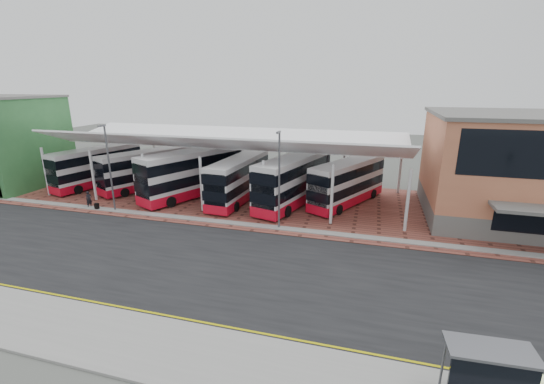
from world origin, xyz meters
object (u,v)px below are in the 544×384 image
object	(u,v)px
bus_3	(239,179)
pedestrian	(89,199)
bus_4	(294,180)
bus_shelter	(498,376)
bus_2	(192,174)
bus_5	(348,183)
bus_1	(146,170)
bus_0	(97,167)

from	to	relation	value
bus_3	pedestrian	size ratio (longest dim) A/B	6.57
bus_4	bus_shelter	xyz separation A→B (m)	(12.12, -21.53, -0.77)
bus_2	pedestrian	distance (m)	10.11
bus_5	pedestrian	distance (m)	25.09
bus_3	bus_5	distance (m)	10.85
bus_5	pedestrian	bearing A→B (deg)	-135.20
bus_shelter	bus_4	bearing A→B (deg)	116.29
bus_4	bus_5	size ratio (longest dim) A/B	1.14
bus_2	pedestrian	world-z (taller)	bus_2
bus_5	pedestrian	world-z (taller)	bus_5
bus_1	bus_shelter	world-z (taller)	bus_1
bus_5	bus_shelter	bearing A→B (deg)	-46.72
bus_5	bus_0	bearing A→B (deg)	-151.74
bus_0	pedestrian	distance (m)	8.57
bus_0	bus_shelter	size ratio (longest dim) A/B	3.51
bus_4	bus_5	distance (m)	5.28
bus_shelter	pedestrian	bearing A→B (deg)	150.98
pedestrian	bus_shelter	distance (m)	34.25
bus_3	bus_5	xyz separation A→B (m)	(10.69, 1.83, -0.03)
bus_0	bus_2	bearing A→B (deg)	10.67
bus_3	bus_4	xyz separation A→B (m)	(5.62, 0.40, 0.21)
bus_4	pedestrian	xyz separation A→B (m)	(-18.67, -6.55, -1.55)
bus_3	bus_5	world-z (taller)	bus_3
bus_4	pedestrian	bearing A→B (deg)	-145.21
bus_3	bus_4	distance (m)	5.63
bus_2	bus_shelter	distance (m)	31.17
bus_1	bus_3	size ratio (longest dim) A/B	0.97
bus_2	bus_5	distance (m)	15.98
pedestrian	bus_shelter	xyz separation A→B (m)	(30.79, -14.98, 0.79)
bus_3	bus_4	bearing A→B (deg)	7.90
bus_0	bus_3	distance (m)	17.88
bus_5	bus_4	bearing A→B (deg)	-138.06
bus_1	bus_shelter	xyz separation A→B (m)	(29.32, -22.29, -0.53)
bus_1	bus_4	distance (m)	17.22
bus_1	bus_2	distance (m)	6.51
bus_2	bus_5	world-z (taller)	bus_2
bus_2	bus_4	xyz separation A→B (m)	(10.80, 0.41, -0.05)
bus_5	pedestrian	xyz separation A→B (m)	(-23.75, -7.98, -1.32)
bus_4	bus_5	bearing A→B (deg)	31.17
bus_1	bus_shelter	distance (m)	36.83
bus_0	pedestrian	size ratio (longest dim) A/B	6.73
bus_2	bus_shelter	bearing A→B (deg)	-17.90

